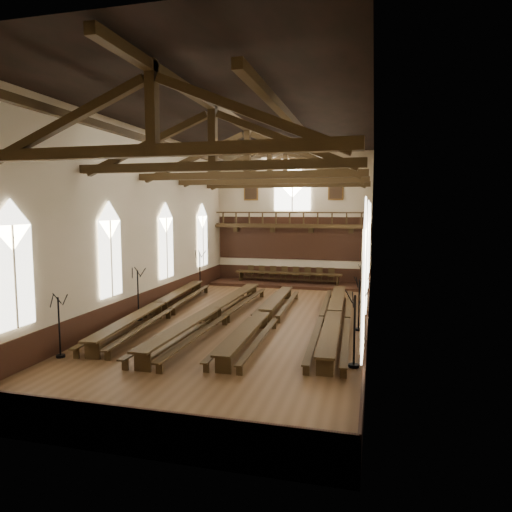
{
  "coord_description": "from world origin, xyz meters",
  "views": [
    {
      "loc": [
        6.13,
        -22.02,
        5.78
      ],
      "look_at": [
        0.05,
        1.5,
        3.22
      ],
      "focal_mm": 32.0,
      "sensor_mm": 36.0,
      "label": 1
    }
  ],
  "objects_px": {
    "refectory_row_a": "(159,306)",
    "refectory_row_d": "(334,315)",
    "candelabrum_right_near": "(354,344)",
    "candelabrum_left_far": "(200,278)",
    "candelabrum_right_mid": "(359,314)",
    "dais": "(288,284)",
    "candelabrum_left_near": "(60,338)",
    "candelabrum_left_mid": "(138,304)",
    "refectory_row_c": "(264,315)",
    "refectory_row_b": "(213,312)",
    "high_table": "(288,274)",
    "candelabrum_right_far": "(362,291)"
  },
  "relations": [
    {
      "from": "candelabrum_right_near",
      "to": "high_table",
      "type": "bearing_deg",
      "value": 108.22
    },
    {
      "from": "refectory_row_c",
      "to": "candelabrum_right_mid",
      "type": "xyz_separation_m",
      "value": [
        4.57,
        0.2,
        0.25
      ]
    },
    {
      "from": "high_table",
      "to": "candelabrum_right_mid",
      "type": "relative_size",
      "value": 3.13
    },
    {
      "from": "candelabrum_left_far",
      "to": "candelabrum_right_mid",
      "type": "height_order",
      "value": "candelabrum_left_far"
    },
    {
      "from": "refectory_row_d",
      "to": "candelabrum_right_near",
      "type": "height_order",
      "value": "candelabrum_right_near"
    },
    {
      "from": "refectory_row_d",
      "to": "candelabrum_right_far",
      "type": "bearing_deg",
      "value": 78.49
    },
    {
      "from": "high_table",
      "to": "candelabrum_left_mid",
      "type": "distance_m",
      "value": 13.7
    },
    {
      "from": "dais",
      "to": "candelabrum_left_near",
      "type": "relative_size",
      "value": 4.54
    },
    {
      "from": "refectory_row_d",
      "to": "candelabrum_left_far",
      "type": "xyz_separation_m",
      "value": [
        -9.91,
        7.3,
        0.32
      ]
    },
    {
      "from": "refectory_row_b",
      "to": "refectory_row_c",
      "type": "height_order",
      "value": "refectory_row_b"
    },
    {
      "from": "high_table",
      "to": "candelabrum_right_mid",
      "type": "bearing_deg",
      "value": -64.59
    },
    {
      "from": "refectory_row_a",
      "to": "high_table",
      "type": "relative_size",
      "value": 1.83
    },
    {
      "from": "refectory_row_a",
      "to": "refectory_row_d",
      "type": "bearing_deg",
      "value": 2.36
    },
    {
      "from": "candelabrum_left_near",
      "to": "candelabrum_right_mid",
      "type": "distance_m",
      "value": 13.08
    },
    {
      "from": "candelabrum_right_near",
      "to": "candelabrum_right_far",
      "type": "distance_m",
      "value": 11.62
    },
    {
      "from": "candelabrum_left_mid",
      "to": "candelabrum_right_near",
      "type": "distance_m",
      "value": 11.94
    },
    {
      "from": "refectory_row_b",
      "to": "dais",
      "type": "xyz_separation_m",
      "value": [
        1.56,
        12.15,
        -0.49
      ]
    },
    {
      "from": "dais",
      "to": "candelabrum_right_far",
      "type": "height_order",
      "value": "candelabrum_right_far"
    },
    {
      "from": "refectory_row_b",
      "to": "candelabrum_right_far",
      "type": "relative_size",
      "value": 6.29
    },
    {
      "from": "refectory_row_d",
      "to": "refectory_row_c",
      "type": "bearing_deg",
      "value": -167.24
    },
    {
      "from": "candelabrum_left_near",
      "to": "candelabrum_left_far",
      "type": "distance_m",
      "value": 14.78
    },
    {
      "from": "refectory_row_d",
      "to": "candelabrum_right_mid",
      "type": "bearing_deg",
      "value": -25.13
    },
    {
      "from": "refectory_row_a",
      "to": "refectory_row_c",
      "type": "bearing_deg",
      "value": -3.73
    },
    {
      "from": "refectory_row_b",
      "to": "candelabrum_right_near",
      "type": "relative_size",
      "value": 5.3
    },
    {
      "from": "candelabrum_right_mid",
      "to": "candelabrum_right_far",
      "type": "height_order",
      "value": "candelabrum_right_mid"
    },
    {
      "from": "refectory_row_a",
      "to": "candelabrum_left_mid",
      "type": "xyz_separation_m",
      "value": [
        -0.65,
        -0.98,
        0.27
      ]
    },
    {
      "from": "refectory_row_b",
      "to": "refectory_row_d",
      "type": "bearing_deg",
      "value": 9.34
    },
    {
      "from": "candelabrum_right_near",
      "to": "candelabrum_right_far",
      "type": "bearing_deg",
      "value": 90.0
    },
    {
      "from": "candelabrum_left_far",
      "to": "candelabrum_right_far",
      "type": "height_order",
      "value": "candelabrum_left_far"
    },
    {
      "from": "refectory_row_d",
      "to": "candelabrum_right_far",
      "type": "xyz_separation_m",
      "value": [
        1.19,
        5.86,
        0.16
      ]
    },
    {
      "from": "candelabrum_left_near",
      "to": "refectory_row_d",
      "type": "bearing_deg",
      "value": 37.03
    },
    {
      "from": "candelabrum_left_far",
      "to": "high_table",
      "type": "bearing_deg",
      "value": 35.03
    },
    {
      "from": "candelabrum_left_mid",
      "to": "candelabrum_right_far",
      "type": "bearing_deg",
      "value": 33.04
    },
    {
      "from": "candelabrum_left_far",
      "to": "candelabrum_right_far",
      "type": "relative_size",
      "value": 1.22
    },
    {
      "from": "candelabrum_left_near",
      "to": "candelabrum_right_mid",
      "type": "bearing_deg",
      "value": 31.92
    },
    {
      "from": "refectory_row_d",
      "to": "high_table",
      "type": "bearing_deg",
      "value": 111.41
    },
    {
      "from": "high_table",
      "to": "candelabrum_left_near",
      "type": "bearing_deg",
      "value": -106.5
    },
    {
      "from": "refectory_row_a",
      "to": "candelabrum_left_far",
      "type": "xyz_separation_m",
      "value": [
        -0.65,
        7.68,
        0.31
      ]
    },
    {
      "from": "candelabrum_right_far",
      "to": "refectory_row_d",
      "type": "bearing_deg",
      "value": -101.51
    },
    {
      "from": "high_table",
      "to": "candelabrum_right_far",
      "type": "height_order",
      "value": "candelabrum_right_far"
    },
    {
      "from": "refectory_row_a",
      "to": "dais",
      "type": "relative_size",
      "value": 1.3
    },
    {
      "from": "candelabrum_left_near",
      "to": "candelabrum_left_far",
      "type": "height_order",
      "value": "candelabrum_left_far"
    },
    {
      "from": "candelabrum_left_mid",
      "to": "candelabrum_right_near",
      "type": "bearing_deg",
      "value": -21.62
    },
    {
      "from": "candelabrum_left_far",
      "to": "refectory_row_d",
      "type": "bearing_deg",
      "value": -36.39
    },
    {
      "from": "refectory_row_a",
      "to": "candelabrum_left_mid",
      "type": "bearing_deg",
      "value": -123.58
    },
    {
      "from": "refectory_row_d",
      "to": "refectory_row_b",
      "type": "bearing_deg",
      "value": -170.66
    },
    {
      "from": "refectory_row_a",
      "to": "candelabrum_left_mid",
      "type": "height_order",
      "value": "candelabrum_left_mid"
    },
    {
      "from": "refectory_row_d",
      "to": "candelabrum_left_mid",
      "type": "distance_m",
      "value": 10.0
    },
    {
      "from": "dais",
      "to": "candelabrum_right_far",
      "type": "xyz_separation_m",
      "value": [
        5.57,
        -5.31,
        0.62
      ]
    },
    {
      "from": "candelabrum_right_mid",
      "to": "candelabrum_right_far",
      "type": "xyz_separation_m",
      "value": [
        -0.0,
        6.42,
        -0.06
      ]
    }
  ]
}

